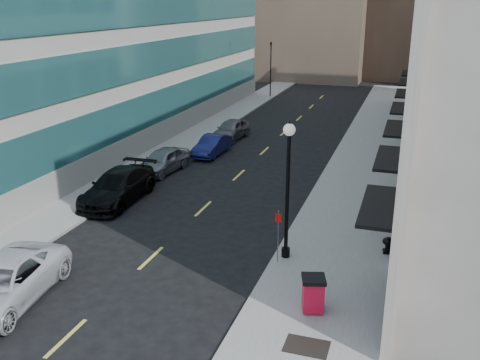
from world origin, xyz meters
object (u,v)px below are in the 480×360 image
Objects in this scene: car_blue_sedan at (212,146)px; sign_post at (278,229)px; car_black_pickup at (118,187)px; car_silver_sedan at (163,160)px; traffic_signal at (271,46)px; urn_planter at (388,244)px; car_grey_sedan at (231,129)px; lamppost at (288,179)px; car_white_van at (2,283)px; trash_bin at (313,293)px.

sign_post reaches higher than car_blue_sedan.
car_black_pickup reaches higher than car_silver_sedan.
sign_post is at bearing -74.49° from traffic_signal.
car_grey_sedan is at bearing 127.28° from urn_planter.
lamppost is at bearing 74.55° from sign_post.
traffic_signal reaches higher than car_white_van.
car_blue_sedan is 5.91× the size of urn_planter.
lamppost is (8.77, -14.17, 2.92)m from car_blue_sedan.
urn_planter is at bearing 51.40° from trash_bin.
car_blue_sedan is 4.73m from car_grey_sedan.
urn_planter is (13.08, -17.18, -0.20)m from car_grey_sedan.
car_white_van is at bearing 177.89° from trash_bin.
lamppost reaches higher than car_blue_sedan.
traffic_signal reaches higher than lamppost.
car_white_van is 1.30× the size of car_silver_sedan.
car_blue_sedan is (0.14, 20.69, -0.13)m from car_white_van.
traffic_signal reaches higher than car_grey_sedan.
car_white_van reaches higher than car_grey_sedan.
car_silver_sedan is 1.08× the size of car_blue_sedan.
car_black_pickup is at bearing 131.28° from trash_bin.
lamppost is (10.31, -3.91, 2.75)m from car_black_pickup.
car_black_pickup is 1.40× the size of car_blue_sedan.
car_white_van reaches higher than car_blue_sedan.
car_black_pickup is (-1.41, 10.44, 0.04)m from car_white_van.
car_grey_sedan reaches higher than car_silver_sedan.
car_silver_sedan is at bearing -105.91° from car_blue_sedan.
urn_planter is at bearing -41.83° from car_blue_sedan.
car_blue_sedan is 20.84m from trash_bin.
car_blue_sedan is at bearing 82.61° from car_white_van.
car_white_van is at bearing -84.04° from car_black_pickup.
lamppost is (10.31, -9.46, 2.84)m from car_silver_sedan.
car_white_van is 1.00× the size of car_black_pickup.
car_blue_sedan is at bearing -82.23° from car_grey_sedan.
car_white_van is at bearing -143.77° from lamppost.
sign_post is at bearing -57.62° from car_blue_sedan.
car_white_van is 2.55× the size of sign_post.
car_white_van is 1.29× the size of car_grey_sedan.
traffic_signal reaches higher than trash_bin.
traffic_signal is 45.18m from car_white_van.
sign_post reaches higher than car_grey_sedan.
car_blue_sedan is at bearing 135.92° from urn_planter.
car_black_pickup is 14.39m from trash_bin.
car_black_pickup is 5.55m from car_silver_sedan.
car_grey_sedan is at bearing 83.18° from car_white_van.
car_silver_sedan is at bearing 139.71° from sign_post.
car_black_pickup is 11.37m from lamppost.
car_silver_sedan is at bearing 116.14° from trash_bin.
lamppost is 2.56× the size of sign_post.
car_silver_sedan is at bearing 137.45° from lamppost.
car_blue_sedan is 0.92× the size of car_grey_sedan.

